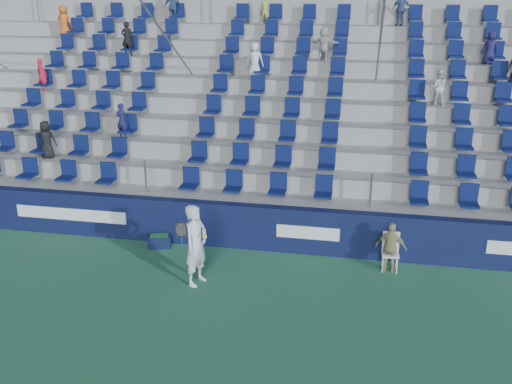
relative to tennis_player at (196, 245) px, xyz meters
The scene contains 7 objects.
ground 1.67m from the tennis_player, 51.10° to the right, with size 70.00×70.00×0.00m, color #2F6F4B.
sponsor_wall 2.29m from the tennis_player, 67.66° to the left, with size 24.00×0.32×1.20m.
grandstand 7.33m from the tennis_player, 83.23° to the left, with size 24.00×8.17×6.63m.
tennis_player is the anchor object (origin of this frame).
line_judge_chair 4.70m from the tennis_player, 19.83° to the left, with size 0.43×0.44×0.93m.
line_judge 4.64m from the tennis_player, 18.12° to the left, with size 0.74×0.31×1.26m, color tan.
ball_bin 2.41m from the tennis_player, 132.23° to the left, with size 0.67×0.54×0.33m.
Camera 1 is at (2.70, -10.21, 6.54)m, focal length 40.00 mm.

